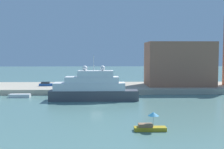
# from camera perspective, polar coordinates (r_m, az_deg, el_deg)

# --- Properties ---
(ground) EXTENTS (400.00, 400.00, 0.00)m
(ground) POSITION_cam_1_polar(r_m,az_deg,el_deg) (65.50, -3.05, -6.13)
(ground) COLOR slate
(quay_dock) EXTENTS (110.00, 22.27, 1.54)m
(quay_dock) POSITION_cam_1_polar(r_m,az_deg,el_deg) (92.23, -2.63, -2.64)
(quay_dock) COLOR #ADA38E
(quay_dock) RESTS_ON ground
(large_yacht) EXTENTS (22.18, 4.66, 11.37)m
(large_yacht) POSITION_cam_1_polar(r_m,az_deg,el_deg) (72.06, -3.90, -2.79)
(large_yacht) COLOR #4C4C51
(large_yacht) RESTS_ON ground
(small_motorboat) EXTENTS (4.87, 1.68, 2.89)m
(small_motorboat) POSITION_cam_1_polar(r_m,az_deg,el_deg) (44.43, 7.58, -9.91)
(small_motorboat) COLOR #B7991E
(small_motorboat) RESTS_ON ground
(work_barge) EXTENTS (5.50, 1.83, 0.92)m
(work_barge) POSITION_cam_1_polar(r_m,az_deg,el_deg) (80.66, -17.90, -4.04)
(work_barge) COLOR silver
(work_barge) RESTS_ON ground
(harbor_building) EXTENTS (20.68, 12.49, 13.86)m
(harbor_building) POSITION_cam_1_polar(r_m,az_deg,el_deg) (94.05, 13.18, 2.09)
(harbor_building) COLOR #9E664C
(harbor_building) RESTS_ON quay_dock
(parked_car) EXTENTS (4.39, 1.67, 1.31)m
(parked_car) POSITION_cam_1_polar(r_m,az_deg,el_deg) (92.87, -12.99, -1.87)
(parked_car) COLOR #1E4C99
(parked_car) RESTS_ON quay_dock
(person_figure) EXTENTS (0.36, 0.36, 1.78)m
(person_figure) POSITION_cam_1_polar(r_m,az_deg,el_deg) (86.49, -9.77, -2.09)
(person_figure) COLOR #334C8C
(person_figure) RESTS_ON quay_dock
(mooring_bollard) EXTENTS (0.38, 0.38, 0.70)m
(mooring_bollard) POSITION_cam_1_polar(r_m,az_deg,el_deg) (82.74, 0.49, -2.64)
(mooring_bollard) COLOR black
(mooring_bollard) RESTS_ON quay_dock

